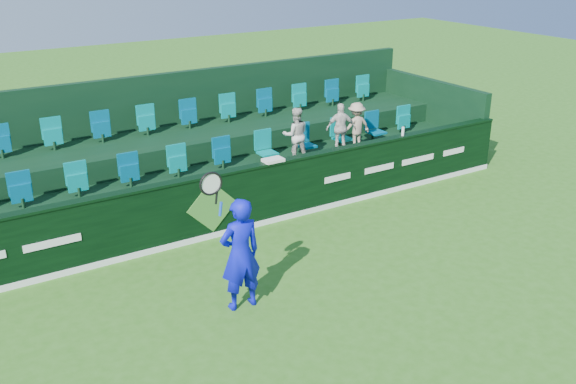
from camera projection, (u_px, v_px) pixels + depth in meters
ground at (322, 331)px, 10.01m from camera, size 60.00×60.00×0.00m
sponsor_hoarding at (210, 206)px, 12.91m from camera, size 16.00×0.25×1.35m
stand_tier_front at (188, 201)px, 13.88m from camera, size 16.00×2.00×0.80m
stand_tier_back at (156, 165)px, 15.29m from camera, size 16.00×1.80×1.30m
stand_rear at (147, 138)px, 15.43m from camera, size 16.00×4.10×2.60m
seat_row_front at (179, 165)px, 13.94m from camera, size 13.50×0.50×0.60m
seat_row_back at (148, 124)px, 15.17m from camera, size 13.50×0.50×0.60m
tennis_player at (240, 254)px, 10.32m from camera, size 1.07×0.47×2.53m
spectator_left at (296, 135)px, 14.86m from camera, size 0.75×0.67×1.29m
spectator_middle at (341, 128)px, 15.51m from camera, size 0.77×0.54×1.22m
spectator_right at (356, 126)px, 15.75m from camera, size 0.79×0.50×1.18m
towel at (273, 160)px, 13.38m from camera, size 0.43×0.28×0.06m
drinks_bottle at (403, 131)px, 15.10m from camera, size 0.07×0.07×0.21m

